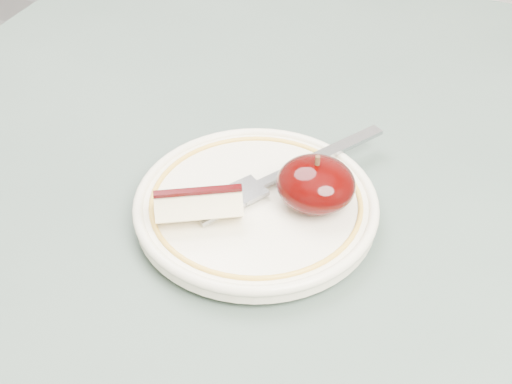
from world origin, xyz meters
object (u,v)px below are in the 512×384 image
at_px(table, 309,272).
at_px(apple_half, 316,184).
at_px(plate, 256,205).
at_px(fork, 287,172).

distance_m(table, apple_half, 0.13).
relative_size(table, apple_half, 14.10).
xyz_separation_m(plate, apple_half, (0.04, 0.02, 0.02)).
xyz_separation_m(table, plate, (-0.04, -0.04, 0.10)).
bearing_deg(plate, apple_half, 21.32).
relative_size(table, fork, 5.02).
xyz_separation_m(table, fork, (-0.03, 0.00, 0.11)).
distance_m(table, plate, 0.11).
bearing_deg(plate, fork, 73.66).
distance_m(table, fork, 0.11).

